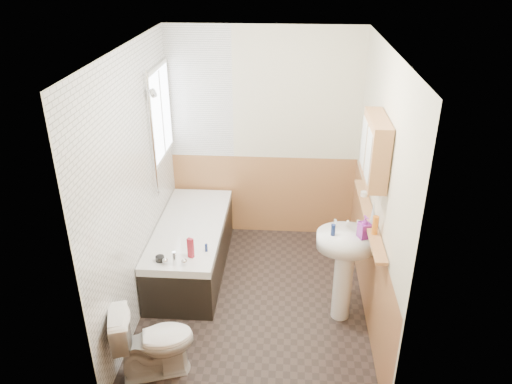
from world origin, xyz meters
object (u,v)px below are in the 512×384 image
sink (345,258)px  medicine_cabinet (375,150)px  bathtub (191,246)px  pine_shelf (369,216)px  toilet (154,341)px

sink → medicine_cabinet: bearing=28.2°
bathtub → pine_shelf: (1.77, -0.53, 0.74)m
bathtub → sink: sink is taller
bathtub → sink: (1.57, -0.67, 0.37)m
sink → medicine_cabinet: medicine_cabinet is taller
toilet → sink: 1.83m
toilet → pine_shelf: bearing=-79.4°
toilet → sink: (1.60, 0.82, 0.34)m
bathtub → sink: bearing=-23.2°
pine_shelf → medicine_cabinet: bearing=-109.1°
medicine_cabinet → sink: bearing=-160.3°
sink → medicine_cabinet: 1.07m
bathtub → pine_shelf: size_ratio=1.11×
bathtub → medicine_cabinet: size_ratio=2.75×
bathtub → medicine_cabinet: 2.33m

